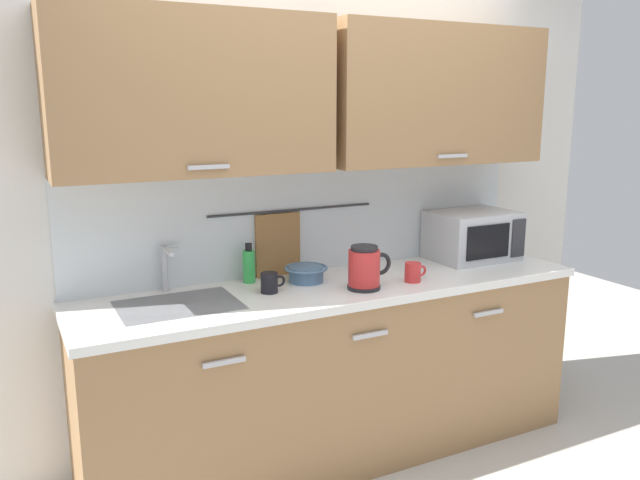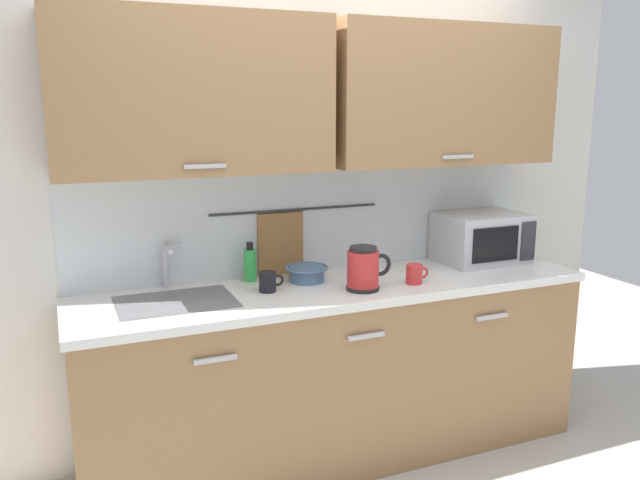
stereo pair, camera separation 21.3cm
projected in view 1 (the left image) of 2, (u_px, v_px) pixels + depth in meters
counter_unit at (335, 369)px, 3.21m from camera, size 2.53×0.64×0.90m
back_wall_assembly at (316, 152)px, 3.20m from camera, size 3.70×0.41×2.50m
sink_faucet at (166, 262)px, 2.95m from camera, size 0.09×0.17×0.22m
microwave at (472, 235)px, 3.60m from camera, size 0.46×0.35×0.27m
electric_kettle at (365, 268)px, 3.02m from camera, size 0.23×0.16×0.21m
dish_soap_bottle at (249, 265)px, 3.13m from camera, size 0.06×0.06×0.20m
mug_near_sink at (270, 283)px, 2.97m from camera, size 0.12×0.08×0.09m
mixing_bowl at (306, 273)px, 3.15m from camera, size 0.21×0.21×0.08m
mug_by_kettle at (413, 272)px, 3.15m from camera, size 0.12×0.08×0.09m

